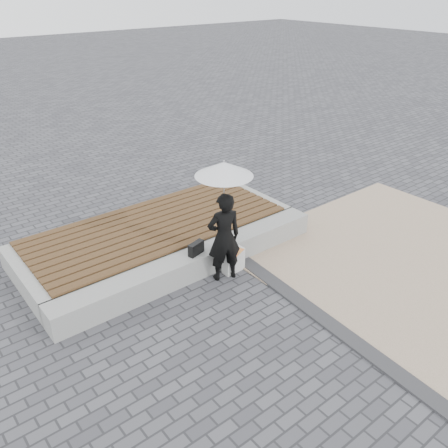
{
  "coord_description": "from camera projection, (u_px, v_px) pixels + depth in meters",
  "views": [
    {
      "loc": [
        -3.72,
        -3.85,
        4.41
      ],
      "look_at": [
        0.3,
        1.19,
        1.0
      ],
      "focal_mm": 37.47,
      "sensor_mm": 36.0,
      "label": 1
    }
  ],
  "objects": [
    {
      "name": "magazine",
      "position": [
        235.0,
        251.0,
        7.7
      ],
      "size": [
        0.32,
        0.28,
        0.01
      ],
      "primitive_type": "cube",
      "rotation": [
        0.0,
        0.0,
        0.38
      ],
      "color": "#D82D42",
      "rests_on": "canvas_tote"
    },
    {
      "name": "terrazzo_zone",
      "position": [
        414.0,
        261.0,
        8.18
      ],
      "size": [
        5.0,
        5.0,
        0.02
      ],
      "primitive_type": "cube",
      "color": "tan",
      "rests_on": "ground"
    },
    {
      "name": "canvas_tote",
      "position": [
        233.0,
        261.0,
        7.83
      ],
      "size": [
        0.4,
        0.19,
        0.41
      ],
      "primitive_type": "cube",
      "rotation": [
        0.0,
        0.0,
        0.06
      ],
      "color": "silver",
      "rests_on": "ground"
    },
    {
      "name": "woman",
      "position": [
        224.0,
        237.0,
        7.4
      ],
      "size": [
        0.64,
        0.51,
        1.52
      ],
      "primitive_type": "imported",
      "rotation": [
        0.0,
        0.0,
        2.85
      ],
      "color": "black",
      "rests_on": "ground"
    },
    {
      "name": "handbag",
      "position": [
        196.0,
        248.0,
        7.6
      ],
      "size": [
        0.32,
        0.18,
        0.21
      ],
      "primitive_type": "cube",
      "rotation": [
        0.0,
        0.0,
        0.27
      ],
      "color": "black",
      "rests_on": "seating_ledge"
    },
    {
      "name": "seating_ledge",
      "position": [
        195.0,
        263.0,
        7.78
      ],
      "size": [
        5.0,
        0.45,
        0.4
      ],
      "primitive_type": "cube",
      "color": "gray",
      "rests_on": "ground"
    },
    {
      "name": "edging_band",
      "position": [
        320.0,
        317.0,
        6.82
      ],
      "size": [
        0.61,
        5.2,
        0.04
      ],
      "primitive_type": "cube",
      "rotation": [
        0.0,
        0.0,
        -0.07
      ],
      "color": "#323234",
      "rests_on": "ground"
    },
    {
      "name": "timber_platform",
      "position": [
        157.0,
        235.0,
        8.61
      ],
      "size": [
        5.0,
        2.0,
        0.4
      ],
      "primitive_type": "cube",
      "color": "#A0A09A",
      "rests_on": "ground"
    },
    {
      "name": "parasol",
      "position": [
        224.0,
        169.0,
        6.86
      ],
      "size": [
        0.88,
        0.88,
        1.12
      ],
      "rotation": [
        0.0,
        0.0,
        0.06
      ],
      "color": "#A6A6AB",
      "rests_on": "ground"
    },
    {
      "name": "timber_decking",
      "position": [
        156.0,
        225.0,
        8.51
      ],
      "size": [
        4.6,
        2.0,
        0.04
      ],
      "primitive_type": null,
      "color": "brown",
      "rests_on": "timber_platform"
    },
    {
      "name": "ground",
      "position": [
        259.0,
        321.0,
        6.77
      ],
      "size": [
        80.0,
        80.0,
        0.0
      ],
      "primitive_type": "plane",
      "color": "#4B4B50",
      "rests_on": "ground"
    }
  ]
}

